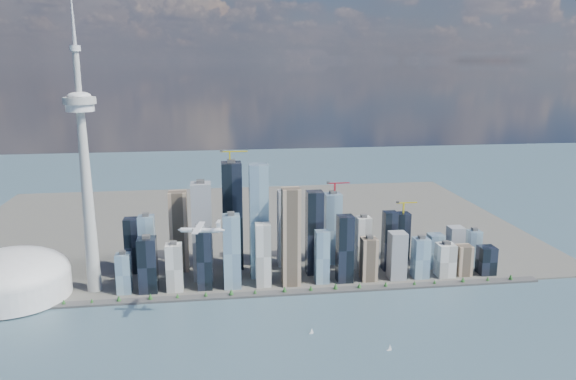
{
  "coord_description": "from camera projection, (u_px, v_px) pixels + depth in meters",
  "views": [
    {
      "loc": [
        -74.76,
        -712.45,
        421.79
      ],
      "look_at": [
        58.62,
        260.0,
        195.68
      ],
      "focal_mm": 35.0,
      "sensor_mm": 36.0,
      "label": 1
    }
  ],
  "objects": [
    {
      "name": "sailboat_west",
      "position": [
        390.0,
        348.0,
        836.5
      ],
      "size": [
        7.73,
        2.34,
        10.73
      ],
      "rotation": [
        0.0,
        0.0,
        0.05
      ],
      "color": "silver",
      "rests_on": "ground"
    },
    {
      "name": "skyscraper_cluster",
      "position": [
        283.0,
        240.0,
        1108.3
      ],
      "size": [
        736.0,
        142.0,
        247.39
      ],
      "color": "black",
      "rests_on": "land"
    },
    {
      "name": "land",
      "position": [
        243.0,
        226.0,
        1467.88
      ],
      "size": [
        1400.0,
        900.0,
        3.0
      ],
      "primitive_type": "cube",
      "color": "#4C4C47",
      "rests_on": "ground"
    },
    {
      "name": "shoreline_trees",
      "position": [
        257.0,
        291.0,
        1031.8
      ],
      "size": [
        960.53,
        7.2,
        8.8
      ],
      "color": "#3F2D1E",
      "rests_on": "seawall"
    },
    {
      "name": "airplane",
      "position": [
        201.0,
        230.0,
        874.69
      ],
      "size": [
        74.4,
        66.07,
        18.17
      ],
      "rotation": [
        0.0,
        0.0,
        -0.17
      ],
      "color": "white",
      "rests_on": "ground"
    },
    {
      "name": "dome_stadium",
      "position": [
        12.0,
        277.0,
        1014.92
      ],
      "size": [
        200.0,
        200.0,
        86.0
      ],
      "color": "white",
      "rests_on": "land"
    },
    {
      "name": "sailboat_east",
      "position": [
        312.0,
        332.0,
        888.22
      ],
      "size": [
        7.54,
        2.61,
        10.43
      ],
      "rotation": [
        0.0,
        0.0,
        0.1
      ],
      "color": "silver",
      "rests_on": "ground"
    },
    {
      "name": "seawall",
      "position": [
        257.0,
        294.0,
        1033.32
      ],
      "size": [
        1100.0,
        22.0,
        4.0
      ],
      "primitive_type": "cube",
      "color": "#383838",
      "rests_on": "ground"
    },
    {
      "name": "needle_tower",
      "position": [
        85.0,
        168.0,
        999.03
      ],
      "size": [
        56.0,
        56.0,
        550.5
      ],
      "color": "#ABACA6",
      "rests_on": "land"
    },
    {
      "name": "ground",
      "position": [
        272.0,
        367.0,
        792.41
      ],
      "size": [
        4000.0,
        4000.0,
        0.0
      ],
      "primitive_type": "plane",
      "color": "#385462",
      "rests_on": "ground"
    }
  ]
}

